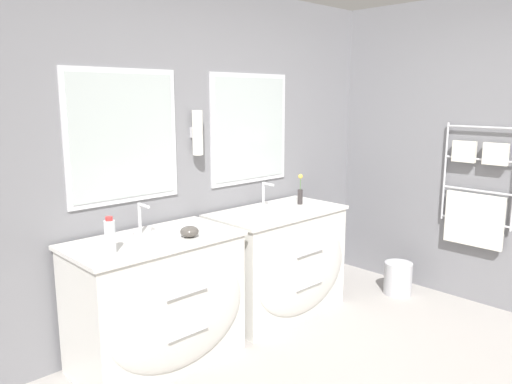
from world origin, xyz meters
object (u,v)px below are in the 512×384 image
at_px(waste_bin, 398,278).
at_px(toiletry_bottle, 110,236).
at_px(flower_vase, 300,193).
at_px(vanity_right, 280,261).
at_px(amenity_bowl, 190,232).
at_px(vanity_left, 159,301).

bearing_deg(waste_bin, toiletry_bottle, 170.88).
bearing_deg(flower_vase, vanity_right, -168.61).
xyz_separation_m(toiletry_bottle, flower_vase, (1.83, 0.12, -0.00)).
xyz_separation_m(vanity_right, amenity_bowl, (-0.98, -0.11, 0.46)).
bearing_deg(vanity_right, waste_bin, -24.12).
height_order(amenity_bowl, waste_bin, amenity_bowl).
height_order(flower_vase, waste_bin, flower_vase).
bearing_deg(toiletry_bottle, amenity_bowl, -4.78).
height_order(amenity_bowl, flower_vase, flower_vase).
relative_size(toiletry_bottle, waste_bin, 0.76).
bearing_deg(waste_bin, amenity_bowl, 169.75).
relative_size(vanity_left, waste_bin, 3.85).
height_order(toiletry_bottle, flower_vase, flower_vase).
height_order(vanity_left, toiletry_bottle, toiletry_bottle).
relative_size(amenity_bowl, waste_bin, 0.42).
distance_m(vanity_right, toiletry_bottle, 1.61).
bearing_deg(flower_vase, amenity_bowl, -172.61).
xyz_separation_m(amenity_bowl, waste_bin, (2.04, -0.37, -0.75)).
distance_m(flower_vase, waste_bin, 1.23).
xyz_separation_m(vanity_left, toiletry_bottle, (-0.35, -0.06, 0.53)).
relative_size(vanity_right, toiletry_bottle, 5.06).
bearing_deg(toiletry_bottle, vanity_right, 2.27).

